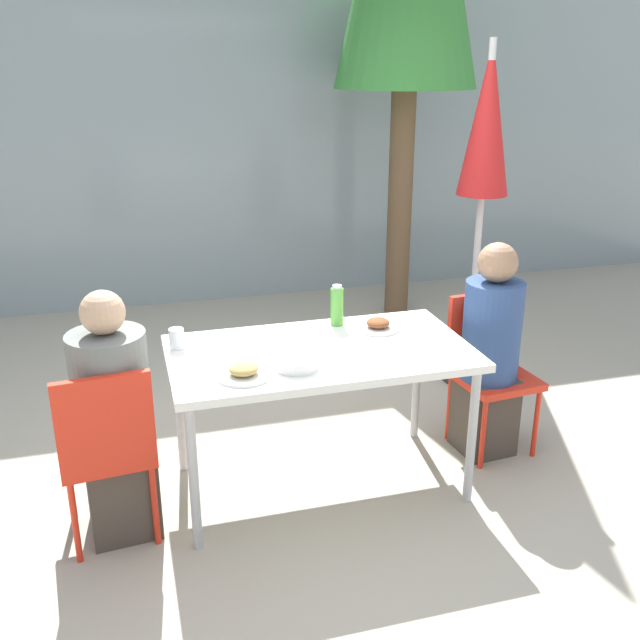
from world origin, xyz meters
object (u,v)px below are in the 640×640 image
(person_left, at_px, (115,424))
(closed_umbrella, at_px, (486,141))
(bottle, at_px, (337,306))
(salad_bowl, at_px, (297,363))
(chair_left, at_px, (106,443))
(person_right, at_px, (489,355))
(drinking_cup, at_px, (177,339))
(chair_right, at_px, (488,360))

(person_left, xyz_separation_m, closed_umbrella, (2.31, 1.08, 1.05))
(bottle, bearing_deg, salad_bowl, -124.59)
(chair_left, xyz_separation_m, salad_bowl, (0.86, -0.00, 0.28))
(bottle, bearing_deg, person_left, -160.77)
(closed_umbrella, distance_m, salad_bowl, 2.06)
(closed_umbrella, height_order, salad_bowl, closed_umbrella)
(chair_left, relative_size, bottle, 3.98)
(salad_bowl, bearing_deg, closed_umbrella, 38.04)
(person_right, xyz_separation_m, bottle, (-0.80, 0.20, 0.29))
(chair_left, distance_m, bottle, 1.34)
(bottle, bearing_deg, drinking_cup, -173.07)
(person_left, height_order, salad_bowl, person_left)
(drinking_cup, bearing_deg, salad_bowl, -38.01)
(chair_left, xyz_separation_m, person_left, (0.04, 0.08, 0.05))
(chair_right, bearing_deg, person_left, 2.40)
(chair_right, bearing_deg, salad_bowl, 11.85)
(person_left, distance_m, salad_bowl, 0.85)
(chair_right, height_order, bottle, bottle)
(chair_left, relative_size, salad_bowl, 4.61)
(person_right, xyz_separation_m, drinking_cup, (-1.64, 0.10, 0.24))
(bottle, relative_size, salad_bowl, 1.16)
(chair_left, bearing_deg, drinking_cup, 41.27)
(bottle, distance_m, salad_bowl, 0.60)
(chair_left, bearing_deg, person_left, 58.07)
(person_right, bearing_deg, salad_bowl, 8.52)
(chair_left, height_order, chair_right, same)
(person_right, distance_m, bottle, 0.87)
(person_left, xyz_separation_m, chair_right, (1.99, 0.28, -0.05))
(person_left, distance_m, person_right, 1.96)
(person_right, bearing_deg, person_left, 0.12)
(closed_umbrella, bearing_deg, drinking_cup, -158.66)
(closed_umbrella, distance_m, bottle, 1.53)
(person_left, xyz_separation_m, salad_bowl, (0.81, -0.09, 0.23))
(person_left, relative_size, person_right, 0.98)
(person_right, height_order, bottle, person_right)
(person_left, distance_m, drinking_cup, 0.51)
(drinking_cup, bearing_deg, person_left, -136.38)
(chair_left, height_order, salad_bowl, chair_left)
(person_right, relative_size, bottle, 5.50)
(chair_right, bearing_deg, closed_umbrella, -117.13)
(person_left, bearing_deg, salad_bowl, -12.22)
(chair_right, height_order, closed_umbrella, closed_umbrella)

